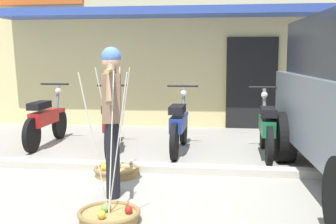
% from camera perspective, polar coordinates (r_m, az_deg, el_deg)
% --- Properties ---
extents(ground_plane, '(90.00, 90.00, 0.00)m').
position_cam_1_polar(ground_plane, '(5.39, -4.08, -9.77)').
color(ground_plane, '#9E998C').
extents(sidewalk_curb, '(20.00, 0.24, 0.10)m').
position_cam_1_polar(sidewalk_curb, '(6.04, -2.71, -7.38)').
color(sidewalk_curb, '#BAB4A5').
rests_on(sidewalk_curb, ground).
extents(fruit_vendor, '(0.38, 1.60, 1.70)m').
position_cam_1_polar(fruit_vendor, '(4.87, -7.43, 0.10)').
color(fruit_vendor, black).
rests_on(fruit_vendor, ground).
extents(fruit_basket_left_side, '(0.61, 0.61, 1.45)m').
position_cam_1_polar(fruit_basket_left_side, '(4.29, -7.82, -13.34)').
color(fruit_basket_left_side, '#B2894C').
rests_on(fruit_basket_left_side, ground).
extents(fruit_basket_right_side, '(0.61, 0.61, 1.45)m').
position_cam_1_polar(fruit_basket_right_side, '(5.84, -6.91, -7.67)').
color(fruit_basket_right_side, '#B2894C').
rests_on(fruit_basket_right_side, ground).
extents(motorcycle_nearest_shop, '(0.54, 1.82, 1.09)m').
position_cam_1_polar(motorcycle_nearest_shop, '(7.96, -15.93, -1.07)').
color(motorcycle_nearest_shop, black).
rests_on(motorcycle_nearest_shop, ground).
extents(motorcycle_second_in_row, '(0.57, 1.80, 1.09)m').
position_cam_1_polar(motorcycle_second_in_row, '(7.32, -7.59, -1.58)').
color(motorcycle_second_in_row, black).
rests_on(motorcycle_second_in_row, ground).
extents(motorcycle_third_in_row, '(0.54, 1.82, 1.09)m').
position_cam_1_polar(motorcycle_third_in_row, '(7.13, 1.49, -1.76)').
color(motorcycle_third_in_row, black).
rests_on(motorcycle_third_in_row, ground).
extents(motorcycle_end_of_row, '(0.54, 1.82, 1.09)m').
position_cam_1_polar(motorcycle_end_of_row, '(6.99, 12.94, -2.14)').
color(motorcycle_end_of_row, black).
rests_on(motorcycle_end_of_row, ground).
extents(storefront_building, '(13.00, 6.00, 4.20)m').
position_cam_1_polar(storefront_building, '(12.15, 1.13, 9.86)').
color(storefront_building, '#DBC684').
rests_on(storefront_building, ground).
extents(wooden_crate, '(0.44, 0.36, 0.32)m').
position_cam_1_polar(wooden_crate, '(8.08, 15.27, -3.03)').
color(wooden_crate, olive).
rests_on(wooden_crate, ground).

